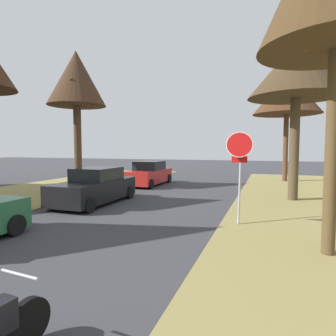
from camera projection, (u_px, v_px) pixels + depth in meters
The scene contains 6 objects.
stop_sign_far at pixel (239, 158), 8.79m from camera, with size 0.82×0.75×2.91m.
street_tree_right_mid_b at pixel (297, 71), 12.72m from camera, with size 4.26×4.26×7.22m.
street_tree_right_far at pixel (287, 95), 20.18m from camera, with size 4.74×4.74×7.69m.
street_tree_left_far at pixel (76, 80), 16.89m from camera, with size 3.46×3.46×8.20m.
parked_sedan_black at pixel (95, 187), 12.49m from camera, with size 1.94×4.40×1.57m.
parked_sedan_red at pixel (149, 174), 18.79m from camera, with size 1.94×4.40×1.57m.
Camera 1 is at (4.98, 2.69, 2.45)m, focal length 30.18 mm.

